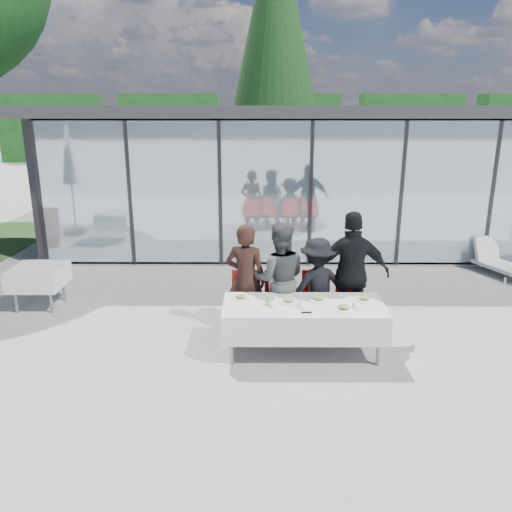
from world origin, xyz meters
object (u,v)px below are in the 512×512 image
at_px(plate_a, 241,297).
at_px(plate_b, 288,300).
at_px(diner_d, 352,274).
at_px(folded_eyeglasses, 306,312).
at_px(diner_chair_d, 350,299).
at_px(plate_c, 319,299).
at_px(conifer_tree, 275,35).
at_px(diner_a, 246,279).
at_px(lounger, 499,262).
at_px(diner_chair_c, 316,299).
at_px(diner_chair_a, 246,299).
at_px(plate_d, 364,299).
at_px(dining_table, 303,318).
at_px(diner_c, 317,286).
at_px(plate_extra, 344,308).
at_px(juice_bottle, 269,300).
at_px(spare_table_left, 39,277).
at_px(diner_b, 279,279).
at_px(diner_chair_b, 279,299).

height_order(plate_a, plate_b, same).
distance_m(diner_d, folded_eyeglasses, 1.31).
relative_size(diner_chair_d, plate_b, 3.55).
xyz_separation_m(plate_c, conifer_tree, (-0.27, 12.97, 5.21)).
bearing_deg(diner_a, plate_b, 148.19).
bearing_deg(lounger, diner_chair_c, -145.35).
distance_m(diner_chair_a, lounger, 6.09).
distance_m(plate_d, conifer_tree, 14.01).
relative_size(diner_chair_c, folded_eyeglasses, 6.96).
bearing_deg(plate_b, dining_table, -20.36).
xyz_separation_m(diner_chair_a, diner_chair_d, (1.62, 0.00, 0.00)).
relative_size(dining_table, lounger, 1.55).
bearing_deg(diner_c, plate_extra, 86.46).
bearing_deg(plate_b, diner_d, 32.30).
bearing_deg(conifer_tree, diner_chair_a, -93.61).
height_order(diner_a, diner_chair_c, diner_a).
relative_size(juice_bottle, lounger, 0.10).
relative_size(diner_chair_d, juice_bottle, 6.46).
distance_m(juice_bottle, spare_table_left, 4.38).
height_order(diner_chair_a, juice_bottle, diner_chair_a).
bearing_deg(diner_b, juice_bottle, 77.89).
xyz_separation_m(plate_a, spare_table_left, (-3.60, 1.54, -0.22)).
relative_size(spare_table_left, lounger, 0.59).
bearing_deg(diner_chair_d, diner_chair_c, 180.00).
height_order(diner_a, diner_chair_a, diner_a).
distance_m(dining_table, lounger, 5.82).
height_order(diner_c, plate_d, diner_c).
height_order(diner_chair_b, diner_chair_c, same).
distance_m(diner_d, plate_a, 1.77).
distance_m(diner_b, conifer_tree, 13.43).
relative_size(diner_b, conifer_tree, 0.17).
bearing_deg(diner_d, plate_extra, 75.38).
bearing_deg(diner_chair_d, spare_table_left, 169.33).
height_order(diner_d, plate_a, diner_d).
bearing_deg(plate_extra, diner_chair_c, 105.59).
distance_m(diner_b, plate_a, 0.77).
bearing_deg(plate_c, folded_eyeglasses, -114.88).
bearing_deg(diner_c, diner_chair_c, -109.73).
relative_size(diner_a, plate_c, 6.34).
height_order(diner_chair_a, diner_b, diner_b).
xyz_separation_m(plate_c, lounger, (4.28, 3.52, -0.52)).
xyz_separation_m(diner_chair_d, juice_bottle, (-1.29, -0.80, 0.29)).
bearing_deg(diner_chair_d, diner_a, -178.71).
relative_size(diner_chair_a, conifer_tree, 0.09).
bearing_deg(diner_chair_c, conifer_tree, 91.43).
bearing_deg(plate_a, plate_b, -10.56).
distance_m(diner_a, diner_chair_c, 1.14).
height_order(diner_d, plate_c, diner_d).
bearing_deg(lounger, plate_b, -142.62).
distance_m(plate_b, plate_d, 1.09).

